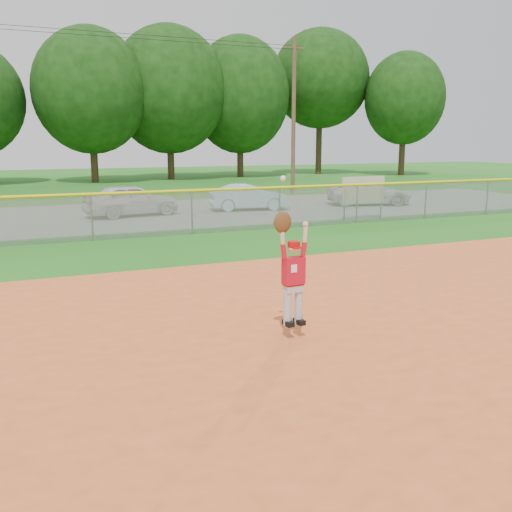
{
  "coord_description": "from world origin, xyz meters",
  "views": [
    {
      "loc": [
        -5.7,
        -8.69,
        3.17
      ],
      "look_at": [
        -1.64,
        0.67,
        1.1
      ],
      "focal_mm": 40.0,
      "sensor_mm": 36.0,
      "label": 1
    }
  ],
  "objects_px": {
    "car_white_a": "(131,200)",
    "car_white_b": "(369,193)",
    "sponsor_sign": "(363,191)",
    "ballplayer": "(292,269)",
    "car_blue": "(249,197)"
  },
  "relations": [
    {
      "from": "car_blue",
      "to": "ballplayer",
      "type": "relative_size",
      "value": 1.5
    },
    {
      "from": "ballplayer",
      "to": "car_white_b",
      "type": "bearing_deg",
      "value": 52.08
    },
    {
      "from": "car_blue",
      "to": "car_white_b",
      "type": "bearing_deg",
      "value": -82.99
    },
    {
      "from": "car_blue",
      "to": "sponsor_sign",
      "type": "height_order",
      "value": "sponsor_sign"
    },
    {
      "from": "sponsor_sign",
      "to": "ballplayer",
      "type": "relative_size",
      "value": 0.82
    },
    {
      "from": "car_white_a",
      "to": "sponsor_sign",
      "type": "distance_m",
      "value": 9.69
    },
    {
      "from": "car_white_a",
      "to": "car_blue",
      "type": "bearing_deg",
      "value": -101.6
    },
    {
      "from": "car_white_b",
      "to": "sponsor_sign",
      "type": "distance_m",
      "value": 5.56
    },
    {
      "from": "car_white_a",
      "to": "ballplayer",
      "type": "bearing_deg",
      "value": 166.81
    },
    {
      "from": "car_white_b",
      "to": "sponsor_sign",
      "type": "xyz_separation_m",
      "value": [
        -3.34,
        -4.42,
        0.56
      ]
    },
    {
      "from": "car_white_b",
      "to": "car_white_a",
      "type": "bearing_deg",
      "value": 106.05
    },
    {
      "from": "car_white_a",
      "to": "car_blue",
      "type": "relative_size",
      "value": 1.1
    },
    {
      "from": "car_white_a",
      "to": "car_white_b",
      "type": "relative_size",
      "value": 0.96
    },
    {
      "from": "car_white_a",
      "to": "car_white_b",
      "type": "xyz_separation_m",
      "value": [
        11.74,
        -0.39,
        -0.1
      ]
    },
    {
      "from": "car_white_b",
      "to": "sponsor_sign",
      "type": "relative_size",
      "value": 2.08
    }
  ]
}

